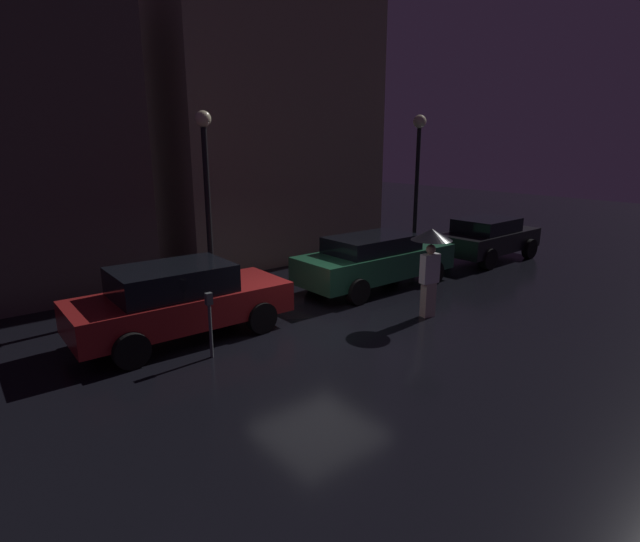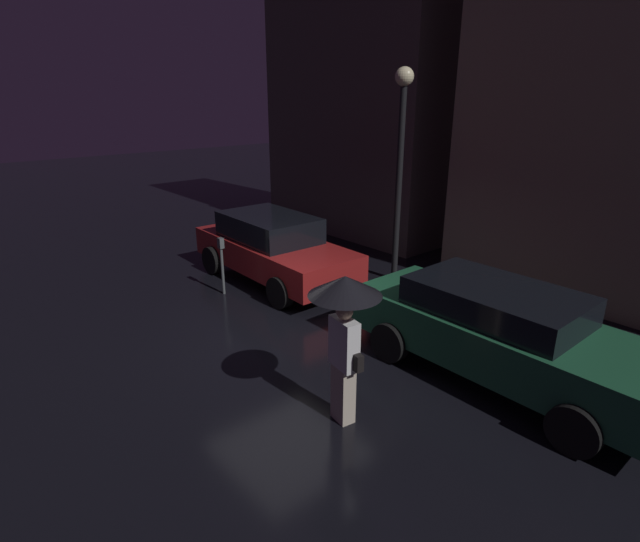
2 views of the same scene
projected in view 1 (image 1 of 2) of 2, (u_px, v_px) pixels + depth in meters
The scene contains 10 objects.
ground_plane at pixel (319, 329), 10.64m from camera, with size 60.00×60.00×0.00m, color black.
building_facade_left at pixel (0, 136), 11.80m from camera, with size 6.05×3.00×8.02m.
building_facade_right at pixel (273, 120), 16.40m from camera, with size 7.33×3.00×9.10m.
parked_car_red at pixel (180, 300), 10.06m from camera, with size 4.38×1.92×1.51m.
parked_car_green at pixel (375, 259), 13.57m from camera, with size 4.70×1.88×1.44m.
parked_car_black at pixel (488, 237), 16.79m from camera, with size 3.99×1.91×1.40m.
pedestrian_with_umbrella at pixel (431, 251), 11.05m from camera, with size 0.91×0.91×2.03m.
parking_meter at pixel (210, 318), 9.07m from camera, with size 0.12×0.10×1.25m.
street_lamp_near at pixel (206, 176), 12.19m from camera, with size 0.39×0.39×4.60m.
street_lamp_far at pixel (418, 158), 16.92m from camera, with size 0.44×0.44×4.75m.
Camera 1 is at (-6.26, -7.77, 3.89)m, focal length 28.00 mm.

